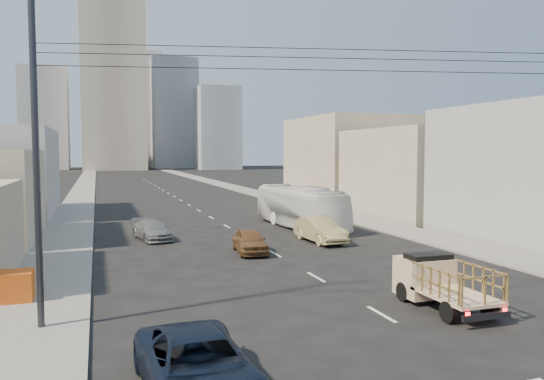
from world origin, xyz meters
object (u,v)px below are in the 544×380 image
sedan_tan (320,230)px  sedan_grey (152,230)px  streetlamp_left (39,134)px  city_bus (300,207)px  navy_pickup (198,367)px  flatbed_pickup (441,279)px  crate_stack (8,286)px  sedan_brown (250,241)px

sedan_tan → sedan_grey: (-10.30, 4.43, -0.15)m
streetlamp_left → city_bus: bearing=49.6°
city_bus → sedan_tan: city_bus is taller
navy_pickup → sedan_tan: 22.46m
sedan_tan → streetlamp_left: size_ratio=0.41×
flatbed_pickup → navy_pickup: flatbed_pickup is taller
navy_pickup → sedan_grey: size_ratio=1.21×
flatbed_pickup → sedan_grey: (-8.77, 19.30, -0.44)m
navy_pickup → streetlamp_left: bearing=118.9°
navy_pickup → sedan_grey: 23.73m
sedan_tan → streetlamp_left: 20.89m
flatbed_pickup → sedan_grey: 21.20m
flatbed_pickup → crate_stack: flatbed_pickup is taller
city_bus → streetlamp_left: size_ratio=0.97×
sedan_grey → streetlamp_left: size_ratio=0.37×
flatbed_pickup → navy_pickup: (-10.00, -4.40, -0.34)m
crate_stack → streetlamp_left: bearing=-66.3°
city_bus → flatbed_pickup: bearing=-100.6°
sedan_tan → crate_stack: size_ratio=2.71×
navy_pickup → sedan_tan: bearing=56.5°
sedan_tan → streetlamp_left: bearing=-143.2°
city_bus → crate_stack: (-18.21, -15.83, -0.93)m
sedan_brown → streetlamp_left: (-10.09, -10.74, 5.73)m
navy_pickup → sedan_brown: navy_pickup is taller
sedan_brown → sedan_tan: (5.37, 2.13, 0.10)m
navy_pickup → sedan_tan: size_ratio=1.11×
flatbed_pickup → sedan_grey: flatbed_pickup is taller
flatbed_pickup → city_bus: bearing=82.9°
sedan_grey → sedan_brown: bearing=-63.9°
sedan_grey → crate_stack: size_ratio=2.50×
navy_pickup → crate_stack: bearing=116.2°
city_bus → streetlamp_left: bearing=-134.0°
navy_pickup → streetlamp_left: 9.41m
sedan_brown → crate_stack: (-11.69, -7.08, -0.01)m
flatbed_pickup → navy_pickup: size_ratio=0.81×
flatbed_pickup → navy_pickup: bearing=-156.2°
sedan_tan → sedan_grey: 11.21m
navy_pickup → sedan_tan: sedan_tan is taller
sedan_grey → streetlamp_left: streetlamp_left is taller
flatbed_pickup → crate_stack: (-15.53, 5.65, -0.40)m
navy_pickup → crate_stack: size_ratio=3.02×
city_bus → sedan_grey: 11.69m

